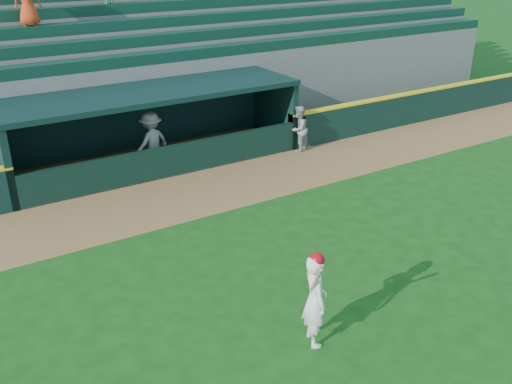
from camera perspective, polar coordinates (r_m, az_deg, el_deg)
ground at (r=12.78m, az=3.85°, el=-7.82°), size 120.00×120.00×0.00m
warning_track at (r=16.52m, az=-6.10°, el=-0.16°), size 40.00×3.00×0.01m
field_wall_right at (r=24.94m, az=18.30°, el=8.56°), size 15.50×0.30×1.20m
wall_stripe_right at (r=24.79m, az=18.49°, el=9.96°), size 15.50×0.32×0.06m
dugout_player_front at (r=19.61m, az=4.29°, el=6.32°), size 0.96×0.88×1.59m
dugout_player_inside at (r=18.08m, az=-10.40°, el=4.95°), size 1.39×1.05×1.90m
dugout at (r=18.73m, az=-10.55°, el=6.93°), size 9.40×2.80×2.46m
stands at (r=22.68m, az=-15.25°, el=12.16°), size 34.50×6.25×7.43m
batter_at_plate at (r=10.26m, az=5.92°, el=-10.56°), size 0.61×0.84×1.86m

